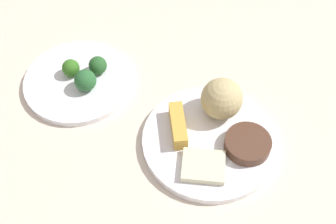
{
  "coord_description": "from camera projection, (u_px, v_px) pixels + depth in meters",
  "views": [
    {
      "loc": [
        0.43,
        0.15,
        0.72
      ],
      "look_at": [
        -0.0,
        -0.09,
        0.06
      ],
      "focal_mm": 45.98,
      "sensor_mm": 36.0,
      "label": 1
    }
  ],
  "objects": [
    {
      "name": "tabletop",
      "position": [
        209.0,
        146.0,
        0.84
      ],
      "size": [
        2.2,
        2.2,
        0.02
      ],
      "primitive_type": "cube",
      "color": "beige",
      "rests_on": "ground"
    },
    {
      "name": "main_plate",
      "position": [
        211.0,
        141.0,
        0.83
      ],
      "size": [
        0.26,
        0.26,
        0.02
      ],
      "primitive_type": "cylinder",
      "color": "white",
      "rests_on": "tabletop"
    },
    {
      "name": "rice_scoop",
      "position": [
        222.0,
        99.0,
        0.83
      ],
      "size": [
        0.08,
        0.08,
        0.08
      ],
      "primitive_type": "sphere",
      "color": "tan",
      "rests_on": "main_plate"
    },
    {
      "name": "spring_roll",
      "position": [
        178.0,
        125.0,
        0.82
      ],
      "size": [
        0.09,
        0.07,
        0.03
      ],
      "primitive_type": "cube",
      "rotation": [
        0.0,
        0.0,
        0.62
      ],
      "color": "gold",
      "rests_on": "main_plate"
    },
    {
      "name": "crab_rangoon_wonton",
      "position": [
        203.0,
        166.0,
        0.78
      ],
      "size": [
        0.09,
        0.1,
        0.01
      ],
      "primitive_type": "cube",
      "rotation": [
        0.0,
        0.0,
        0.41
      ],
      "color": "beige",
      "rests_on": "main_plate"
    },
    {
      "name": "stir_fry_heap",
      "position": [
        248.0,
        144.0,
        0.8
      ],
      "size": [
        0.09,
        0.09,
        0.02
      ],
      "primitive_type": "cylinder",
      "color": "#4E3122",
      "rests_on": "main_plate"
    },
    {
      "name": "broccoli_plate",
      "position": [
        78.0,
        82.0,
        0.92
      ],
      "size": [
        0.23,
        0.23,
        0.01
      ],
      "primitive_type": "cylinder",
      "color": "white",
      "rests_on": "tabletop"
    },
    {
      "name": "broccoli_floret_0",
      "position": [
        85.0,
        80.0,
        0.88
      ],
      "size": [
        0.05,
        0.05,
        0.05
      ],
      "primitive_type": "sphere",
      "color": "#285F30",
      "rests_on": "broccoli_plate"
    },
    {
      "name": "broccoli_floret_1",
      "position": [
        98.0,
        65.0,
        0.91
      ],
      "size": [
        0.04,
        0.04,
        0.04
      ],
      "primitive_type": "sphere",
      "color": "#265828",
      "rests_on": "broccoli_plate"
    },
    {
      "name": "broccoli_floret_2",
      "position": [
        71.0,
        68.0,
        0.91
      ],
      "size": [
        0.04,
        0.04,
        0.04
      ],
      "primitive_type": "sphere",
      "color": "#346E20",
      "rests_on": "broccoli_plate"
    }
  ]
}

